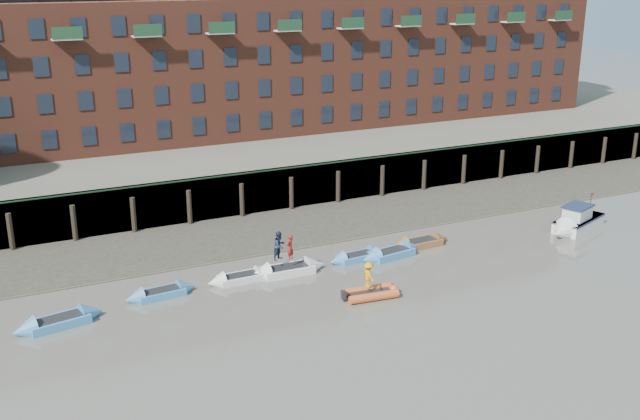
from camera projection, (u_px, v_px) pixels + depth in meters
ground at (427, 336)px, 37.95m from camera, size 220.00×220.00×0.00m
foreshore at (287, 228)px, 53.37m from camera, size 110.00×8.00×0.50m
mud_band at (307, 244)px, 50.46m from camera, size 110.00×1.60×0.10m
river_wall at (264, 191)px, 56.63m from camera, size 110.00×1.23×3.30m
bank_terrace at (209, 152)px, 68.30m from camera, size 110.00×28.00×3.20m
apartment_terrace at (200, 26)px, 65.65m from camera, size 80.60×15.56×20.98m
rowboat_0 at (59, 322)px, 38.89m from camera, size 4.90×2.20×1.37m
rowboat_1 at (161, 293)px, 42.35m from camera, size 4.23×1.52×1.20m
rowboat_2 at (241, 278)px, 44.42m from camera, size 4.10×1.24×1.19m
rowboat_3 at (288, 270)px, 45.45m from camera, size 4.92×1.56×1.42m
rowboat_4 at (357, 257)px, 47.64m from camera, size 4.08×1.42×1.17m
rowboat_5 at (392, 253)px, 48.13m from camera, size 4.78×1.99×1.34m
rowboat_6 at (420, 243)px, 49.90m from camera, size 4.60×1.51×1.32m
rib_tender at (373, 293)px, 42.31m from camera, size 3.27×1.80×0.56m
motor_launch at (573, 224)px, 52.51m from camera, size 5.95×3.73×2.34m
person_rower_a at (290, 247)px, 44.97m from camera, size 0.69×0.65×1.60m
person_rower_b at (280, 246)px, 44.94m from camera, size 1.09×1.02×1.79m
person_rib_crew at (369, 275)px, 41.98m from camera, size 0.61×1.03×1.58m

